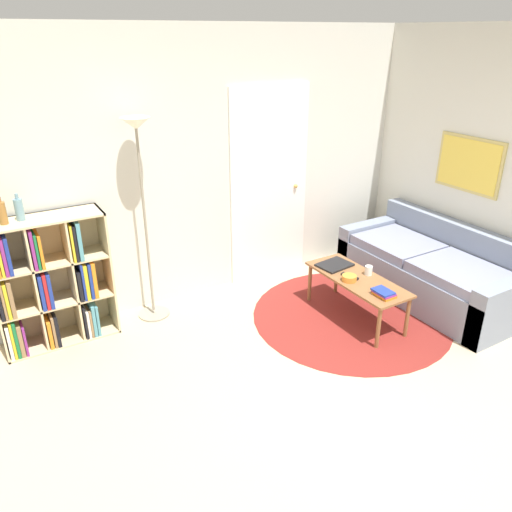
% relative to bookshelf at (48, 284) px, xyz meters
% --- Properties ---
extents(ground_plane, '(14.00, 14.00, 0.00)m').
position_rel_bookshelf_xyz_m(ground_plane, '(1.58, -2.36, -0.56)').
color(ground_plane, tan).
extents(wall_back, '(7.67, 0.11, 2.60)m').
position_rel_bookshelf_xyz_m(wall_back, '(1.61, 0.21, 0.73)').
color(wall_back, silver).
rests_on(wall_back, ground_plane).
extents(wall_right, '(0.08, 5.55, 2.60)m').
position_rel_bookshelf_xyz_m(wall_right, '(3.94, -1.08, 0.74)').
color(wall_right, silver).
rests_on(wall_right, ground_plane).
extents(rug, '(1.89, 1.89, 0.01)m').
position_rel_bookshelf_xyz_m(rug, '(2.51, -1.03, -0.56)').
color(rug, maroon).
rests_on(rug, ground_plane).
extents(bookshelf, '(0.95, 0.34, 1.15)m').
position_rel_bookshelf_xyz_m(bookshelf, '(0.00, 0.00, 0.00)').
color(bookshelf, beige).
rests_on(bookshelf, ground_plane).
extents(floor_lamp, '(0.29, 0.29, 1.87)m').
position_rel_bookshelf_xyz_m(floor_lamp, '(0.89, -0.02, 0.88)').
color(floor_lamp, gray).
rests_on(floor_lamp, ground_plane).
extents(couch, '(0.87, 1.88, 0.74)m').
position_rel_bookshelf_xyz_m(couch, '(3.52, -1.11, -0.30)').
color(couch, gray).
rests_on(couch, ground_plane).
extents(coffee_table, '(0.43, 1.06, 0.42)m').
position_rel_bookshelf_xyz_m(coffee_table, '(2.53, -1.05, -0.19)').
color(coffee_table, brown).
rests_on(coffee_table, ground_plane).
extents(laptop, '(0.35, 0.28, 0.02)m').
position_rel_bookshelf_xyz_m(laptop, '(2.51, -0.74, -0.13)').
color(laptop, black).
rests_on(laptop, coffee_table).
extents(bowl, '(0.14, 0.14, 0.05)m').
position_rel_bookshelf_xyz_m(bowl, '(2.42, -1.06, -0.11)').
color(bowl, orange).
rests_on(bowl, coffee_table).
extents(book_stack_on_table, '(0.14, 0.19, 0.05)m').
position_rel_bookshelf_xyz_m(book_stack_on_table, '(2.49, -1.44, -0.11)').
color(book_stack_on_table, orange).
rests_on(book_stack_on_table, coffee_table).
extents(cup, '(0.07, 0.07, 0.09)m').
position_rel_bookshelf_xyz_m(cup, '(2.66, -1.06, -0.09)').
color(cup, white).
rests_on(cup, coffee_table).
extents(remote, '(0.09, 0.18, 0.02)m').
position_rel_bookshelf_xyz_m(remote, '(2.47, -1.01, -0.13)').
color(remote, black).
rests_on(remote, coffee_table).
extents(bottle_middle, '(0.07, 0.07, 0.22)m').
position_rel_bookshelf_xyz_m(bottle_middle, '(-0.23, -0.00, 0.68)').
color(bottle_middle, olive).
rests_on(bottle_middle, bookshelf).
extents(bottle_right, '(0.07, 0.07, 0.22)m').
position_rel_bookshelf_xyz_m(bottle_right, '(-0.10, 0.02, 0.68)').
color(bottle_right, '#6B93A3').
rests_on(bottle_right, bookshelf).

